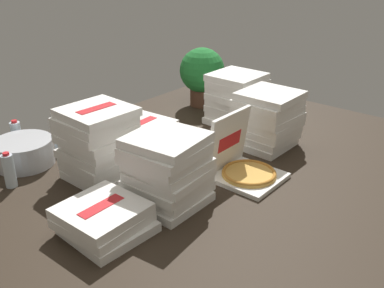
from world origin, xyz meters
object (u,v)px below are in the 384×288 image
object	(u,v)px
ice_bucket	(24,152)
pizza_stack_left_mid	(237,99)
potted_plant	(202,73)
pizza_stack_center_far	(267,119)
water_bottle_3	(9,171)
water_bottle_0	(58,137)
pizza_stack_right_mid	(167,170)
water_bottle_4	(17,136)
open_pizza_box	(243,165)
pizza_stack_center_near	(104,219)
pizza_stack_right_near	(99,144)
water_bottle_2	(73,148)
pizza_stack_left_near	(142,132)

from	to	relation	value
ice_bucket	pizza_stack_left_mid	bearing A→B (deg)	-22.66
potted_plant	pizza_stack_center_far	bearing A→B (deg)	-113.19
pizza_stack_left_mid	water_bottle_3	xyz separation A→B (m)	(-1.61, 0.40, -0.09)
pizza_stack_center_far	water_bottle_3	distance (m)	1.60
ice_bucket	water_bottle_0	distance (m)	0.24
pizza_stack_right_mid	water_bottle_4	distance (m)	1.20
pizza_stack_center_far	water_bottle_3	bearing A→B (deg)	150.26
ice_bucket	water_bottle_3	world-z (taller)	water_bottle_3
open_pizza_box	pizza_stack_center_near	bearing A→B (deg)	167.55
pizza_stack_center_far	ice_bucket	bearing A→B (deg)	140.38
pizza_stack_center_far	open_pizza_box	bearing A→B (deg)	-164.15
pizza_stack_center_far	water_bottle_0	bearing A→B (deg)	134.09
pizza_stack_center_near	potted_plant	xyz separation A→B (m)	(1.68, 0.78, 0.20)
pizza_stack_right_near	water_bottle_0	world-z (taller)	pizza_stack_right_near
ice_bucket	water_bottle_3	xyz separation A→B (m)	(-0.20, -0.19, 0.02)
pizza_stack_right_mid	open_pizza_box	bearing A→B (deg)	-17.74
water_bottle_0	pizza_stack_right_near	bearing A→B (deg)	-95.25
water_bottle_4	water_bottle_2	bearing A→B (deg)	-74.38
open_pizza_box	pizza_stack_left_near	distance (m)	0.81
ice_bucket	pizza_stack_left_near	bearing A→B (deg)	-23.39
pizza_stack_left_near	potted_plant	size ratio (longest dim) A/B	0.81
pizza_stack_right_mid	potted_plant	size ratio (longest dim) A/B	0.82
pizza_stack_right_near	water_bottle_3	xyz separation A→B (m)	(-0.40, 0.30, -0.11)
pizza_stack_center_near	water_bottle_3	world-z (taller)	water_bottle_3
pizza_stack_center_near	water_bottle_0	world-z (taller)	water_bottle_0
open_pizza_box	pizza_stack_right_near	xyz separation A→B (m)	(-0.52, 0.63, 0.13)
water_bottle_2	water_bottle_4	world-z (taller)	same
pizza_stack_left_near	water_bottle_4	xyz separation A→B (m)	(-0.62, 0.52, 0.03)
water_bottle_3	pizza_stack_right_mid	bearing A→B (deg)	-59.87
pizza_stack_right_near	pizza_stack_center_near	size ratio (longest dim) A/B	1.10
open_pizza_box	potted_plant	size ratio (longest dim) A/B	0.78
pizza_stack_center_far	pizza_stack_left_near	bearing A→B (deg)	125.62
water_bottle_3	water_bottle_4	world-z (taller)	same
water_bottle_2	water_bottle_4	size ratio (longest dim) A/B	1.00
open_pizza_box	ice_bucket	xyz separation A→B (m)	(-0.72, 1.11, 0.00)
pizza_stack_left_near	pizza_stack_right_mid	xyz separation A→B (m)	(-0.45, -0.66, 0.12)
ice_bucket	pizza_stack_right_near	bearing A→B (deg)	-67.98
pizza_stack_center_far	ice_bucket	distance (m)	1.54
pizza_stack_left_near	ice_bucket	distance (m)	0.76
pizza_stack_left_mid	potted_plant	bearing A→B (deg)	72.90
pizza_stack_center_far	pizza_stack_right_near	bearing A→B (deg)	153.48
pizza_stack_left_mid	water_bottle_3	distance (m)	1.66
ice_bucket	potted_plant	world-z (taller)	potted_plant
pizza_stack_right_mid	water_bottle_0	size ratio (longest dim) A/B	1.90
water_bottle_2	potted_plant	xyz separation A→B (m)	(1.34, 0.08, 0.18)
pizza_stack_right_mid	pizza_stack_center_near	bearing A→B (deg)	174.27
pizza_stack_left_mid	ice_bucket	xyz separation A→B (m)	(-1.41, 0.59, -0.11)
pizza_stack_left_near	potted_plant	distance (m)	0.89
water_bottle_3	water_bottle_4	distance (m)	0.50
pizza_stack_right_mid	water_bottle_2	world-z (taller)	pizza_stack_right_mid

